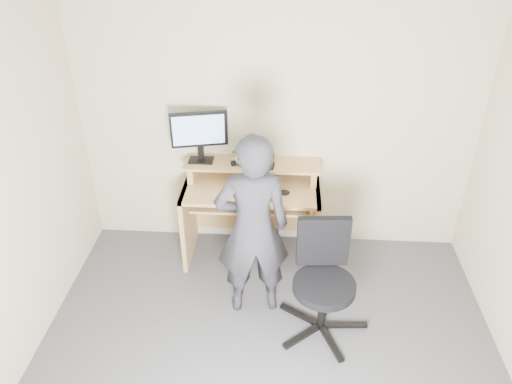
# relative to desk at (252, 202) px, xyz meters

# --- Properties ---
(back_wall) EXTENTS (3.50, 0.02, 2.50)m
(back_wall) POSITION_rel_desk_xyz_m (0.20, 0.22, 0.70)
(back_wall) COLOR beige
(back_wall) RESTS_ON ground
(ceiling) EXTENTS (3.50, 3.50, 0.02)m
(ceiling) POSITION_rel_desk_xyz_m (0.20, -1.53, 1.95)
(ceiling) COLOR white
(ceiling) RESTS_ON back_wall
(desk) EXTENTS (1.20, 0.60, 0.91)m
(desk) POSITION_rel_desk_xyz_m (0.00, 0.00, 0.00)
(desk) COLOR tan
(desk) RESTS_ON ground
(monitor) EXTENTS (0.49, 0.15, 0.47)m
(monitor) POSITION_rel_desk_xyz_m (-0.46, 0.07, 0.64)
(monitor) COLOR black
(monitor) RESTS_ON desk
(external_drive) EXTENTS (0.11, 0.15, 0.20)m
(external_drive) POSITION_rel_desk_xyz_m (-0.05, 0.09, 0.46)
(external_drive) COLOR black
(external_drive) RESTS_ON desk
(travel_mug) EXTENTS (0.08, 0.08, 0.17)m
(travel_mug) POSITION_rel_desk_xyz_m (0.07, 0.07, 0.45)
(travel_mug) COLOR #B0B0B5
(travel_mug) RESTS_ON desk
(smartphone) EXTENTS (0.08, 0.13, 0.01)m
(smartphone) POSITION_rel_desk_xyz_m (0.16, 0.01, 0.37)
(smartphone) COLOR black
(smartphone) RESTS_ON desk
(charger) EXTENTS (0.06, 0.05, 0.03)m
(charger) POSITION_rel_desk_xyz_m (-0.16, 0.02, 0.38)
(charger) COLOR black
(charger) RESTS_ON desk
(headphones) EXTENTS (0.19, 0.19, 0.06)m
(headphones) POSITION_rel_desk_xyz_m (-0.08, 0.11, 0.37)
(headphones) COLOR silver
(headphones) RESTS_ON desk
(keyboard) EXTENTS (0.47, 0.22, 0.03)m
(keyboard) POSITION_rel_desk_xyz_m (-0.07, -0.17, 0.12)
(keyboard) COLOR black
(keyboard) RESTS_ON desk
(mouse) EXTENTS (0.10, 0.07, 0.04)m
(mouse) POSITION_rel_desk_xyz_m (0.29, -0.18, 0.22)
(mouse) COLOR black
(mouse) RESTS_ON desk
(office_chair) EXTENTS (0.70, 0.72, 0.90)m
(office_chair) POSITION_rel_desk_xyz_m (0.60, -0.90, -0.05)
(office_chair) COLOR black
(office_chair) RESTS_ON ground
(person) EXTENTS (0.63, 0.47, 1.57)m
(person) POSITION_rel_desk_xyz_m (0.06, -0.74, 0.24)
(person) COLOR black
(person) RESTS_ON ground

